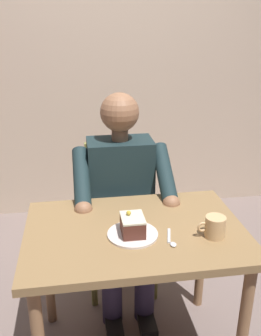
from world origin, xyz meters
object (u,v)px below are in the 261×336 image
Objects in this scene: seated_person at (122,200)px; cake_slice at (133,225)px; dining_table at (135,248)px; chair at (119,209)px; dessert_spoon at (171,240)px; coffee_cup at (215,226)px.

seated_person is 9.89× the size of cake_slice.
dining_table is 7.87× the size of cake_slice.
dessert_spoon is at bearing 100.19° from chair.
cake_slice is at bearing 88.24° from chair.
dessert_spoon is (-0.15, 0.07, -0.05)m from cake_slice.
chair is 0.72m from cake_slice.
dessert_spoon is at bearing 155.34° from cake_slice.
seated_person is at bearing -76.78° from dessert_spoon.
seated_person is 0.51m from cake_slice.
dessert_spoon reaches higher than dining_table.
dessert_spoon is (0.19, 0.01, -0.04)m from coffee_cup.
seated_person reaches higher than dessert_spoon.
dining_table is 7.99× the size of coffee_cup.
chair is 7.29× the size of coffee_cup.
seated_person is 0.58m from dessert_spoon.
dining_table is at bearing 90.00° from chair.
seated_person reaches higher than coffee_cup.
seated_person is at bearing -92.37° from cake_slice.
dining_table is at bearing -42.39° from dessert_spoon.
chair reaches higher than dining_table.
chair is at bearing -90.00° from dining_table.
chair reaches higher than coffee_cup.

